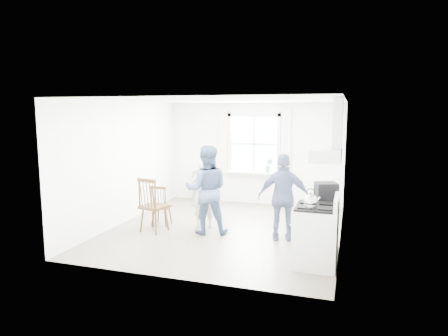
% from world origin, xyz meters
% --- Properties ---
extents(room_shell, '(4.62, 5.12, 2.64)m').
position_xyz_m(room_shell, '(0.00, 0.00, 1.30)').
color(room_shell, '#756C5A').
rests_on(room_shell, ground).
extents(window_assembly, '(1.88, 0.24, 1.70)m').
position_xyz_m(window_assembly, '(0.00, 2.45, 1.46)').
color(window_assembly, white).
rests_on(window_assembly, room_shell).
extents(range_hood, '(0.45, 0.76, 0.94)m').
position_xyz_m(range_hood, '(2.07, -1.35, 1.90)').
color(range_hood, silver).
rests_on(range_hood, room_shell).
extents(shelf_unit, '(0.40, 0.30, 0.80)m').
position_xyz_m(shelf_unit, '(-1.40, 2.33, 0.40)').
color(shelf_unit, slate).
rests_on(shelf_unit, ground).
extents(gas_stove, '(0.68, 0.76, 1.12)m').
position_xyz_m(gas_stove, '(1.91, -1.35, 0.48)').
color(gas_stove, silver).
rests_on(gas_stove, ground).
extents(kettle, '(0.21, 0.21, 0.30)m').
position_xyz_m(kettle, '(1.82, -1.50, 1.05)').
color(kettle, silver).
rests_on(kettle, gas_stove).
extents(low_cabinet, '(0.50, 0.55, 0.90)m').
position_xyz_m(low_cabinet, '(1.98, -0.65, 0.45)').
color(low_cabinet, silver).
rests_on(low_cabinet, ground).
extents(stereo_stack, '(0.43, 0.41, 0.31)m').
position_xyz_m(stereo_stack, '(2.01, -0.71, 1.05)').
color(stereo_stack, black).
rests_on(stereo_stack, low_cabinet).
extents(cardboard_box, '(0.31, 0.26, 0.17)m').
position_xyz_m(cardboard_box, '(2.00, -0.77, 0.99)').
color(cardboard_box, '#A2794E').
rests_on(cardboard_box, low_cabinet).
extents(windsor_chair_a, '(0.38, 0.37, 0.86)m').
position_xyz_m(windsor_chair_a, '(-1.38, -0.16, 0.53)').
color(windsor_chair_a, '#442915').
rests_on(windsor_chair_a, ground).
extents(windsor_chair_b, '(0.56, 0.55, 1.11)m').
position_xyz_m(windsor_chair_b, '(-1.34, -0.65, 0.68)').
color(windsor_chair_b, '#442915').
rests_on(windsor_chair_b, ground).
extents(person_left, '(0.67, 0.67, 1.42)m').
position_xyz_m(person_left, '(-0.47, 0.03, 0.71)').
color(person_left, silver).
rests_on(person_left, ground).
extents(person_mid, '(1.07, 1.07, 1.75)m').
position_xyz_m(person_mid, '(-0.27, -0.32, 0.87)').
color(person_mid, '#44587F').
rests_on(person_mid, ground).
extents(person_right, '(1.11, 1.11, 1.63)m').
position_xyz_m(person_right, '(1.23, -0.30, 0.81)').
color(person_right, navy).
rests_on(person_right, ground).
extents(potted_plant, '(0.20, 0.20, 0.35)m').
position_xyz_m(potted_plant, '(0.41, 2.36, 1.02)').
color(potted_plant, '#2E6836').
rests_on(potted_plant, window_assembly).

